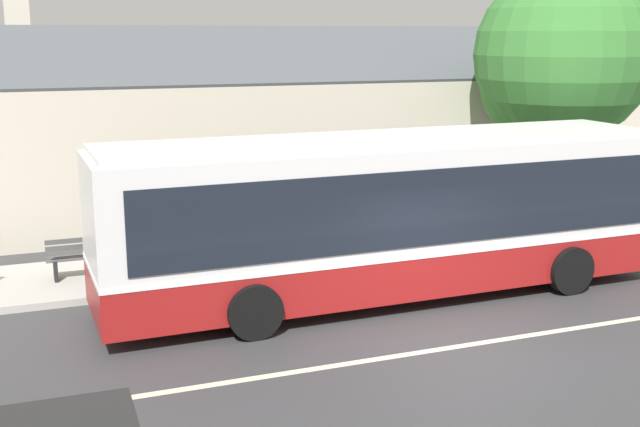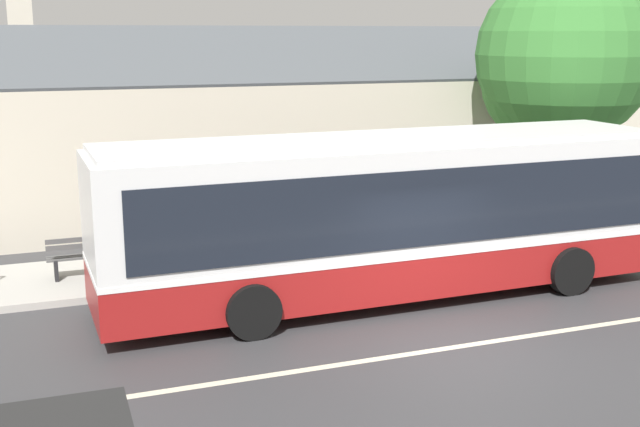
% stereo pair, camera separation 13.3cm
% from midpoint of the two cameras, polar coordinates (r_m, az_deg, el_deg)
% --- Properties ---
extents(ground_plane, '(300.00, 300.00, 0.00)m').
position_cam_midpoint_polar(ground_plane, '(14.16, 9.80, -9.27)').
color(ground_plane, '#38383A').
extents(sidewalk_far, '(60.00, 3.00, 0.15)m').
position_cam_midpoint_polar(sidewalk_far, '(19.25, 0.71, -2.90)').
color(sidewalk_far, '#ADAAA3').
rests_on(sidewalk_far, ground).
extents(lane_divider_stripe, '(60.00, 0.16, 0.01)m').
position_cam_midpoint_polar(lane_divider_stripe, '(14.16, 9.80, -9.25)').
color(lane_divider_stripe, beige).
rests_on(lane_divider_stripe, ground).
extents(community_building, '(25.54, 9.36, 6.50)m').
position_cam_midpoint_polar(community_building, '(26.03, -4.91, 5.64)').
color(community_building, beige).
rests_on(community_building, ground).
extents(transit_bus, '(11.70, 2.89, 3.28)m').
position_cam_midpoint_polar(transit_bus, '(16.06, 4.64, 0.10)').
color(transit_bus, maroon).
rests_on(transit_bus, ground).
extents(bench_by_building, '(1.85, 0.51, 0.94)m').
position_cam_midpoint_polar(bench_by_building, '(17.80, -16.15, -3.04)').
color(bench_by_building, '#4C4C4C').
rests_on(bench_by_building, sidewalk_far).
extents(bench_down_street, '(1.78, 0.51, 0.94)m').
position_cam_midpoint_polar(bench_down_street, '(18.05, -4.33, -2.35)').
color(bench_down_street, '#4C4C4C').
rests_on(bench_down_street, sidewalk_far).
extents(street_tree_primary, '(4.76, 4.76, 7.07)m').
position_cam_midpoint_polar(street_tree_primary, '(22.80, 16.40, 10.25)').
color(street_tree_primary, '#4C3828').
rests_on(street_tree_primary, ground).
extents(bus_stop_sign, '(0.36, 0.07, 2.40)m').
position_cam_midpoint_polar(bus_stop_sign, '(20.79, 16.44, 2.18)').
color(bus_stop_sign, gray).
rests_on(bus_stop_sign, sidewalk_far).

